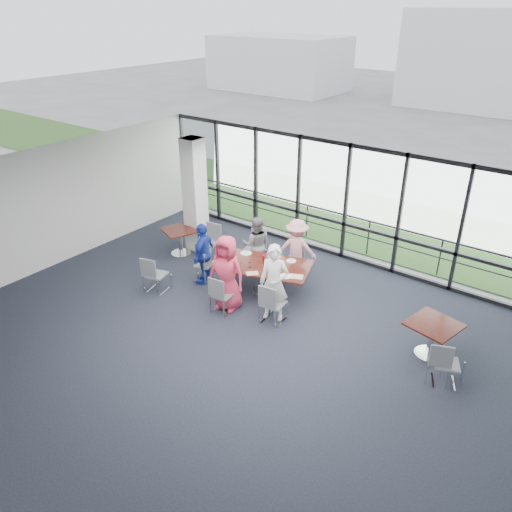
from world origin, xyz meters
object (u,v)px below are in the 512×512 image
Objects in this scene: main_table at (263,268)px; chair_main_nl at (223,294)px; chair_spare_la at (157,275)px; diner_near_right at (274,283)px; side_table_right at (433,328)px; chair_main_nr at (274,304)px; diner_end at (204,254)px; chair_spare_r at (447,364)px; chair_spare_lb at (208,243)px; chair_main_fr at (293,261)px; chair_main_end at (204,265)px; diner_near_left at (227,273)px; diner_far_left at (256,244)px; chair_main_fl at (253,250)px; side_table_left at (180,233)px; structural_column at (195,195)px; diner_far_right at (297,249)px.

chair_main_nl reaches higher than main_table.
diner_near_right is at bearing -0.10° from chair_spare_la.
side_table_right is 3.32m from chair_main_nr.
diner_end reaches higher than chair_spare_r.
main_table and side_table_right have the same top height.
chair_spare_la is at bearing -178.17° from chair_main_nl.
chair_spare_lb is (-2.23, 0.50, -0.16)m from main_table.
chair_main_nr is 2.22m from chair_main_fr.
chair_main_end is 6.21m from chair_spare_r.
diner_near_left is 1.90m from diner_far_left.
chair_main_nl is 2.27m from chair_main_fl.
chair_main_nl is 1.01× the size of chair_spare_r.
chair_main_end reaches higher than chair_main_fr.
chair_main_fl reaches higher than chair_main_end.
structural_column is at bearing 78.76° from side_table_left.
chair_main_fl is 2.66m from chair_spare_la.
main_table is 2.29m from chair_spare_lb.
structural_column reaches higher than chair_main_nr.
diner_end is at bearing 43.78° from chair_spare_la.
structural_column reaches higher than diner_near_right.
diner_far_right is at bearing 73.30° from chair_main_nl.
diner_far_left is at bearing 12.29° from side_table_left.
main_table is 2.55× the size of chair_spare_lb.
chair_main_nr reaches higher than chair_spare_r.
chair_spare_r is (5.43, -1.40, -0.32)m from diner_far_left.
diner_near_left reaches higher than diner_end.
diner_near_right is 3.08m from chair_spare_la.
chair_main_fl reaches higher than side_table_left.
diner_end reaches higher than chair_spare_la.
structural_column is 7.21m from side_table_right.
diner_near_right is 1.92× the size of chair_main_nr.
chair_main_nl is (1.25, -0.75, -0.36)m from diner_end.
chair_main_end is at bearing 25.04° from diner_far_left.
chair_main_fr is at bearing 5.69° from structural_column.
diner_end is (1.61, -0.77, 0.18)m from side_table_left.
structural_column is at bearing -6.13° from chair_main_fl.
chair_main_nr is at bearing -77.12° from diner_near_right.
structural_column is at bearing 135.82° from diner_near_right.
diner_far_left is 1.71× the size of chair_spare_r.
chair_spare_r is (4.44, -1.77, -0.34)m from diner_far_right.
chair_spare_r is at bearing -26.16° from main_table.
chair_main_end is (-0.09, 0.09, -0.38)m from diner_end.
chair_main_nr is (4.02, -1.17, -0.16)m from side_table_left.
diner_far_right reaches higher than chair_main_nr.
side_table_right is at bearing 166.26° from chair_spare_lb.
chair_main_nr is 2.63m from chair_main_fl.
side_table_right is 4.97m from diner_far_left.
side_table_left is 4.19m from chair_main_nr.
diner_near_left is (-4.38, -1.08, 0.26)m from side_table_right.
main_table is 1.65× the size of diner_far_left.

